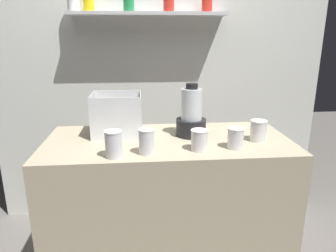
# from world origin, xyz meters

# --- Properties ---
(counter) EXTENTS (1.40, 0.64, 0.90)m
(counter) POSITION_xyz_m (0.00, 0.00, 0.45)
(counter) COLOR tan
(counter) RESTS_ON ground_plane
(back_wall_unit) EXTENTS (2.60, 0.24, 2.50)m
(back_wall_unit) POSITION_xyz_m (-0.00, 0.77, 1.26)
(back_wall_unit) COLOR silver
(back_wall_unit) RESTS_ON ground_plane
(carrot_display_bin) EXTENTS (0.29, 0.24, 0.25)m
(carrot_display_bin) POSITION_xyz_m (-0.30, 0.13, 0.97)
(carrot_display_bin) COLOR white
(carrot_display_bin) RESTS_ON counter
(blender_pitcher) EXTENTS (0.18, 0.18, 0.31)m
(blender_pitcher) POSITION_xyz_m (0.14, 0.06, 1.02)
(blender_pitcher) COLOR black
(blender_pitcher) RESTS_ON counter
(juice_cup_orange_far_left) EXTENTS (0.09, 0.09, 0.13)m
(juice_cup_orange_far_left) POSITION_xyz_m (-0.29, -0.24, 0.96)
(juice_cup_orange_far_left) COLOR white
(juice_cup_orange_far_left) RESTS_ON counter
(juice_cup_mango_left) EXTENTS (0.08, 0.08, 0.13)m
(juice_cup_mango_left) POSITION_xyz_m (-0.13, -0.21, 0.96)
(juice_cup_mango_left) COLOR white
(juice_cup_mango_left) RESTS_ON counter
(juice_cup_orange_middle) EXTENTS (0.09, 0.09, 0.11)m
(juice_cup_orange_middle) POSITION_xyz_m (0.15, -0.18, 0.95)
(juice_cup_orange_middle) COLOR white
(juice_cup_orange_middle) RESTS_ON counter
(juice_cup_carrot_right) EXTENTS (0.09, 0.09, 0.11)m
(juice_cup_carrot_right) POSITION_xyz_m (0.34, -0.17, 0.95)
(juice_cup_carrot_right) COLOR white
(juice_cup_carrot_right) RESTS_ON counter
(juice_cup_orange_far_right) EXTENTS (0.09, 0.09, 0.12)m
(juice_cup_orange_far_right) POSITION_xyz_m (0.50, -0.07, 0.95)
(juice_cup_orange_far_right) COLOR white
(juice_cup_orange_far_right) RESTS_ON counter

